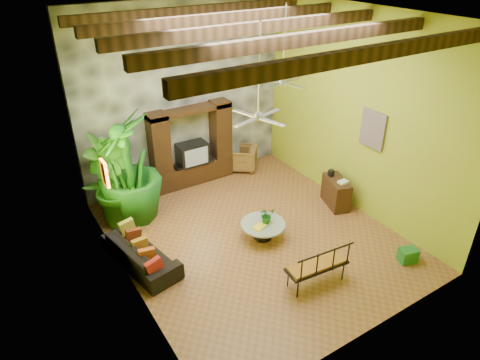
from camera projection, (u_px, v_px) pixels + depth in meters
ground at (253, 236)px, 10.26m from camera, size 7.00×7.00×0.00m
ceiling at (257, 15)px, 7.81m from camera, size 6.00×7.00×0.02m
back_wall at (183, 96)px, 11.62m from camera, size 6.00×0.02×5.00m
left_wall at (116, 177)px, 7.64m from camera, size 0.02×7.00×5.00m
right_wall at (356, 114)px, 10.44m from camera, size 0.02×7.00×5.00m
stone_accent_wall at (184, 97)px, 11.57m from camera, size 5.98×0.10×4.98m
ceiling_beams at (257, 28)px, 7.92m from camera, size 5.95×5.36×0.22m
entertainment_center at (192, 152)px, 12.10m from camera, size 2.40×0.55×2.30m
ceiling_fan_front at (259, 107)px, 8.21m from camera, size 1.28×1.28×1.86m
ceiling_fan_back at (283, 74)px, 10.23m from camera, size 1.28×1.28×1.86m
wall_art_mask at (105, 173)px, 8.59m from camera, size 0.06×0.32×0.55m
wall_art_painting at (373, 129)px, 10.07m from camera, size 0.06×0.70×0.90m
sofa at (141, 253)px, 9.22m from camera, size 1.17×2.17×0.60m
wicker_armchair at (243, 158)px, 13.10m from camera, size 1.12×1.12×0.73m
tall_plant_a at (108, 176)px, 10.53m from camera, size 1.41×1.35×2.22m
tall_plant_b at (111, 185)px, 10.27m from camera, size 1.29×1.42×2.12m
tall_plant_c at (128, 169)px, 10.29m from camera, size 2.01×2.01×2.79m
coffee_table at (263, 229)px, 10.08m from camera, size 1.05×1.05×0.40m
centerpiece_plant at (267, 215)px, 9.97m from camera, size 0.36×0.32×0.39m
yellow_tray at (259, 227)px, 9.87m from camera, size 0.34×0.29×0.03m
iron_bench at (320, 264)px, 8.53m from camera, size 1.35×0.60×0.57m
side_console at (336, 192)px, 11.28m from camera, size 0.72×1.04×0.76m
green_bin at (408, 255)px, 9.37m from camera, size 0.44×0.38×0.33m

